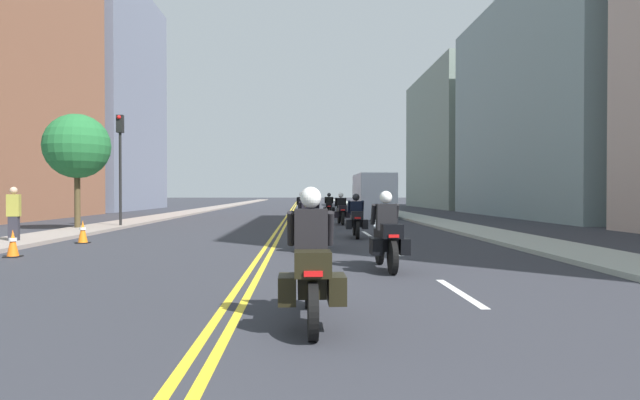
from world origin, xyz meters
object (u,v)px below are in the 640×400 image
Objects in this scene: motorcycle_5 at (341,211)px; pedestrian_0 at (14,215)px; motorcycle_2 at (309,227)px; traffic_cone_1 at (83,232)px; motorcycle_1 at (387,237)px; motorcycle_3 at (356,219)px; traffic_cone_0 at (13,243)px; motorcycle_7 at (329,207)px; traffic_light_near at (120,150)px; street_tree_1 at (77,146)px; motorcycle_4 at (306,214)px; motorcycle_6 at (302,209)px; parked_truck at (372,198)px; motorcycle_0 at (311,269)px.

motorcycle_5 is 1.24× the size of pedestrian_0.
traffic_cone_1 is (-7.11, 2.23, -0.29)m from motorcycle_2.
pedestrian_0 is (-10.67, 5.73, 0.24)m from motorcycle_1.
motorcycle_3 is 3.18× the size of traffic_cone_0.
motorcycle_7 reaches higher than motorcycle_3.
motorcycle_2 is 13.12m from traffic_light_near.
street_tree_1 is (-11.50, 4.11, 2.92)m from motorcycle_3.
motorcycle_4 is 3.04× the size of traffic_cone_1.
motorcycle_6 is (-0.23, 15.75, 0.01)m from motorcycle_2.
motorcycle_1 is 0.42× the size of traffic_light_near.
motorcycle_1 is 16.65m from street_tree_1.
parked_truck reaches higher than motorcycle_7.
motorcycle_7 is at bearing 67.33° from traffic_cone_0.
traffic_light_near is (-1.14, 10.91, 3.19)m from traffic_cone_0.
motorcycle_7 reaches higher than traffic_cone_1.
street_tree_1 reaches higher than pedestrian_0.
pedestrian_0 reaches higher than motorcycle_2.
pedestrian_0 reaches higher than motorcycle_7.
traffic_light_near reaches higher than traffic_cone_1.
street_tree_1 is at bearing 132.29° from motorcycle_1.
motorcycle_1 is at bearing -64.50° from motorcycle_2.
street_tree_1 is (-1.30, -1.48, 0.04)m from traffic_light_near.
motorcycle_3 is 11.91m from motorcycle_6.
traffic_light_near is at bearing -170.31° from motorcycle_5.
motorcycle_2 reaches higher than motorcycle_3.
motorcycle_2 is 0.33× the size of parked_truck.
traffic_cone_1 is 0.15× the size of street_tree_1.
motorcycle_7 is (1.58, 20.02, -0.01)m from motorcycle_2.
street_tree_1 reaches higher than motorcycle_7.
motorcycle_1 is 1.00× the size of motorcycle_3.
pedestrian_0 is 0.27× the size of parked_truck.
traffic_cone_1 is 0.41× the size of pedestrian_0.
parked_truck is at bearing 81.60° from motorcycle_1.
motorcycle_2 is 11.95m from motorcycle_5.
motorcycle_4 is at bearing 96.19° from motorcycle_1.
motorcycle_4 is at bearing 39.41° from traffic_cone_1.
motorcycle_1 is at bearing -87.63° from motorcycle_7.
traffic_cone_1 is (-8.68, -17.79, -0.28)m from motorcycle_7.
traffic_cone_1 reaches higher than traffic_cone_0.
street_tree_1 reaches higher than motorcycle_2.
motorcycle_2 is at bearing -17.42° from traffic_cone_1.
motorcycle_2 is at bearing 111.19° from motorcycle_1.
motorcycle_2 is (-1.56, 3.74, -0.03)m from motorcycle_1.
street_tree_1 is at bearing 119.99° from motorcycle_0.
parked_truck is at bearing 82.23° from motorcycle_3.
motorcycle_0 is 19.16m from street_tree_1.
traffic_light_near is 8.06m from pedestrian_0.
traffic_cone_1 is at bearing 144.00° from motorcycle_1.
motorcycle_2 is 2.90× the size of traffic_cone_1.
street_tree_1 is at bearing 114.42° from traffic_cone_1.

